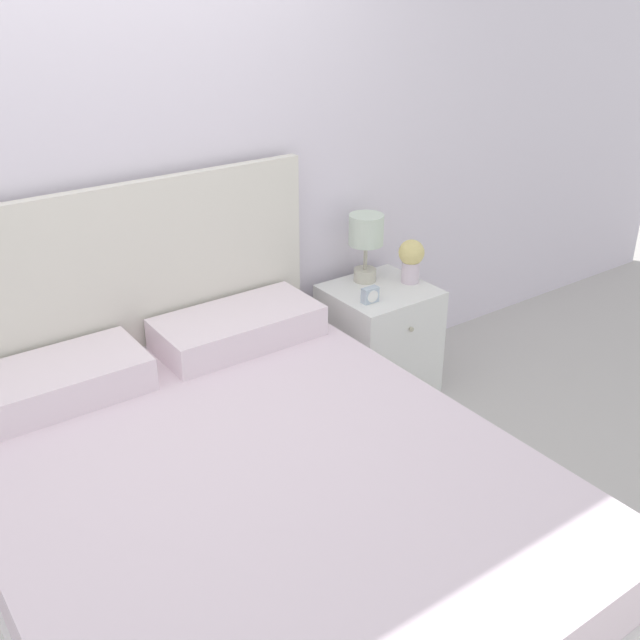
{
  "coord_description": "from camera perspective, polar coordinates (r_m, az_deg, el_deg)",
  "views": [
    {
      "loc": [
        -1.02,
        -2.89,
        2.1
      ],
      "look_at": [
        0.62,
        -0.6,
        0.72
      ],
      "focal_mm": 42.0,
      "sensor_mm": 36.0,
      "label": 1
    }
  ],
  "objects": [
    {
      "name": "wall_back",
      "position": [
        3.23,
        -16.31,
        10.7
      ],
      "size": [
        8.0,
        0.06,
        2.6
      ],
      "color": "white",
      "rests_on": "ground_plane"
    },
    {
      "name": "table_lamp",
      "position": [
        3.79,
        3.52,
        6.34
      ],
      "size": [
        0.18,
        0.18,
        0.35
      ],
      "color": "beige",
      "rests_on": "nightstand"
    },
    {
      "name": "flower_vase",
      "position": [
        3.83,
        6.98,
        4.7
      ],
      "size": [
        0.13,
        0.13,
        0.23
      ],
      "color": "silver",
      "rests_on": "nightstand"
    },
    {
      "name": "ground_plane",
      "position": [
        3.71,
        -13.41,
        -9.19
      ],
      "size": [
        12.0,
        12.0,
        0.0
      ],
      "primitive_type": "plane",
      "color": "#BCB7B2"
    },
    {
      "name": "nightstand",
      "position": [
        3.91,
        4.46,
        -1.54
      ],
      "size": [
        0.5,
        0.49,
        0.59
      ],
      "color": "white",
      "rests_on": "ground_plane"
    },
    {
      "name": "alarm_clock",
      "position": [
        3.62,
        3.85,
        1.91
      ],
      "size": [
        0.09,
        0.04,
        0.08
      ],
      "color": "silver",
      "rests_on": "nightstand"
    },
    {
      "name": "bed",
      "position": [
        2.8,
        -5.64,
        -14.18
      ],
      "size": [
        1.77,
        2.17,
        1.27
      ],
      "color": "white",
      "rests_on": "ground_plane"
    }
  ]
}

